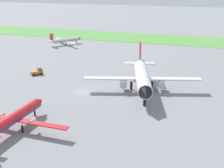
# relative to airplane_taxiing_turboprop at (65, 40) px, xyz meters

# --- Properties ---
(ground_plane) EXTENTS (600.00, 600.00, 0.00)m
(ground_plane) POSITION_rel_airplane_taxiing_turboprop_xyz_m (33.47, -55.27, -2.15)
(ground_plane) COLOR gray
(grass_taxiway_strip) EXTENTS (360.00, 28.00, 0.08)m
(grass_taxiway_strip) POSITION_rel_airplane_taxiing_turboprop_xyz_m (33.47, 28.58, -2.11)
(grass_taxiway_strip) COLOR #549342
(grass_taxiway_strip) RESTS_ON ground_plane
(airplane_taxiing_turboprop) EXTENTS (16.56, 14.64, 5.87)m
(airplane_taxiing_turboprop) POSITION_rel_airplane_taxiing_turboprop_xyz_m (0.00, 0.00, 0.00)
(airplane_taxiing_turboprop) COLOR silver
(airplane_taxiing_turboprop) RESTS_ON ground_plane
(airplane_midfield_jet) EXTENTS (30.56, 30.25, 11.07)m
(airplane_midfield_jet) POSITION_rel_airplane_taxiing_turboprop_xyz_m (48.21, -49.62, 1.84)
(airplane_midfield_jet) COLOR silver
(airplane_midfield_jet) RESTS_ON ground_plane
(airplane_foreground_turboprop) EXTENTS (23.61, 20.19, 7.08)m
(airplane_foreground_turboprop) POSITION_rel_airplane_taxiing_turboprop_xyz_m (29.54, -79.76, 0.44)
(airplane_foreground_turboprop) COLOR red
(airplane_foreground_turboprop) RESTS_ON ground_plane
(pushback_tug_near_gate) EXTENTS (3.72, 3.90, 1.95)m
(pushback_tug_near_gate) POSITION_rel_airplane_taxiing_turboprop_xyz_m (13.29, -45.61, -1.24)
(pushback_tug_near_gate) COLOR orange
(pushback_tug_near_gate) RESTS_ON ground_plane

